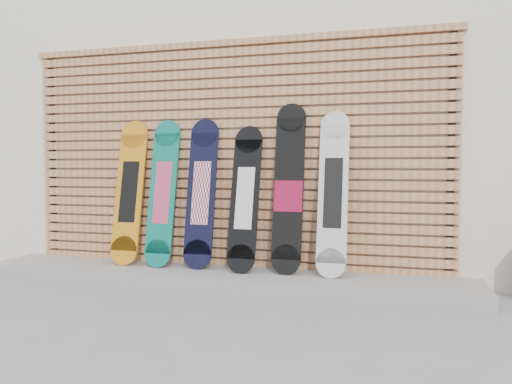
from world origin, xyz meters
TOP-DOWN VIEW (x-y plane):
  - ground at (0.00, 0.00)m, footprint 80.00×80.00m
  - building at (0.50, 3.50)m, footprint 12.00×5.00m
  - concrete_step at (-0.15, 0.68)m, footprint 4.60×0.70m
  - slat_wall at (-0.15, 0.97)m, footprint 4.26×0.08m
  - snowboard_0 at (-1.13, 0.79)m, footprint 0.29×0.32m
  - snowboard_1 at (-0.77, 0.79)m, footprint 0.27×0.32m
  - snowboard_2 at (-0.37, 0.80)m, footprint 0.28×0.29m
  - snowboard_3 at (0.07, 0.77)m, footprint 0.27×0.35m
  - snowboard_4 at (0.48, 0.80)m, footprint 0.27×0.29m
  - snowboard_5 at (0.88, 0.78)m, footprint 0.26×0.32m

SIDE VIEW (x-z plane):
  - ground at x=0.00m, z-range 0.00..0.00m
  - concrete_step at x=-0.15m, z-range 0.00..0.12m
  - snowboard_3 at x=0.07m, z-range 0.12..1.47m
  - snowboard_1 at x=-0.77m, z-range 0.12..1.54m
  - snowboard_2 at x=-0.37m, z-range 0.12..1.54m
  - snowboard_0 at x=-1.13m, z-range 0.12..1.55m
  - snowboard_5 at x=0.88m, z-range 0.12..1.58m
  - snowboard_4 at x=0.48m, z-range 0.11..1.65m
  - slat_wall at x=-0.15m, z-range 0.06..2.35m
  - building at x=0.50m, z-range 0.00..3.60m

